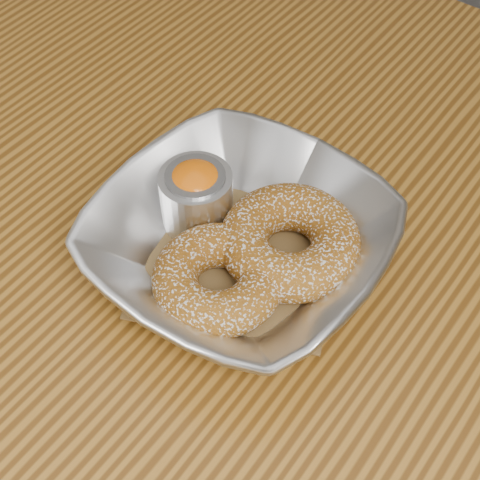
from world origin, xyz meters
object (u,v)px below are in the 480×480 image
Objects in this scene: table at (178,261)px; serving_bowl at (240,243)px; donut_back at (290,241)px; donut_front at (218,279)px; ramekin at (196,196)px.

serving_bowl is (0.09, -0.03, 0.13)m from table.
donut_back is (0.12, -0.01, 0.13)m from table.
serving_bowl reaches higher than table.
table is at bearing 163.24° from serving_bowl.
ramekin is at bearing 140.40° from donut_front.
donut_back is at bearing 68.63° from donut_front.
donut_back reaches higher than donut_front.
donut_back is at bearing -3.01° from table.
donut_front is (0.10, -0.06, 0.13)m from table.
table is 0.17m from donut_front.
donut_back is at bearing 36.29° from serving_bowl.
donut_back is (0.03, 0.02, 0.00)m from serving_bowl.
ramekin reaches higher than donut_back.
ramekin is at bearing 167.59° from serving_bowl.
table is at bearing 158.60° from ramekin.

